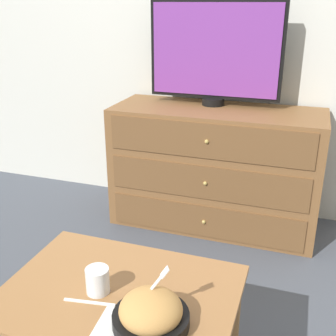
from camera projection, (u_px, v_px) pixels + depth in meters
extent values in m
plane|color=#474C56|center=(209.00, 202.00, 3.00)|extent=(12.00, 12.00, 0.00)
cube|color=silver|center=(218.00, 7.00, 2.54)|extent=(12.00, 0.05, 2.60)
cube|color=brown|center=(215.00, 168.00, 2.60)|extent=(1.24, 0.48, 0.74)
cube|color=brown|center=(204.00, 221.00, 2.48)|extent=(1.14, 0.01, 0.20)
sphere|color=tan|center=(204.00, 222.00, 2.47)|extent=(0.02, 0.02, 0.02)
cube|color=brown|center=(205.00, 183.00, 2.39)|extent=(1.14, 0.01, 0.20)
sphere|color=tan|center=(205.00, 183.00, 2.38)|extent=(0.02, 0.02, 0.02)
cube|color=brown|center=(207.00, 141.00, 2.30)|extent=(1.14, 0.01, 0.20)
sphere|color=tan|center=(207.00, 142.00, 2.29)|extent=(0.02, 0.02, 0.02)
cylinder|color=black|center=(213.00, 101.00, 2.55)|extent=(0.13, 0.13, 0.04)
cube|color=black|center=(216.00, 50.00, 2.45)|extent=(0.78, 0.04, 0.56)
cube|color=#7A3893|center=(215.00, 50.00, 2.43)|extent=(0.74, 0.01, 0.52)
cube|color=#9E6B3D|center=(119.00, 294.00, 1.40)|extent=(0.78, 0.57, 0.02)
cylinder|color=brown|center=(71.00, 283.00, 1.80)|extent=(0.04, 0.04, 0.42)
cylinder|color=brown|center=(234.00, 320.00, 1.59)|extent=(0.04, 0.04, 0.42)
cylinder|color=black|center=(151.00, 319.00, 1.24)|extent=(0.23, 0.23, 0.04)
ellipsoid|color=tan|center=(151.00, 310.00, 1.23)|extent=(0.19, 0.19, 0.11)
cube|color=white|center=(149.00, 292.00, 1.24)|extent=(0.09, 0.06, 0.13)
cube|color=white|center=(165.00, 272.00, 1.23)|extent=(0.03, 0.03, 0.03)
cylinder|color=#9E6638|center=(98.00, 285.00, 1.38)|extent=(0.07, 0.07, 0.05)
cylinder|color=white|center=(98.00, 280.00, 1.38)|extent=(0.08, 0.08, 0.09)
cube|color=white|center=(121.00, 327.00, 1.24)|extent=(0.16, 0.16, 0.00)
cube|color=white|center=(89.00, 302.00, 1.34)|extent=(0.17, 0.04, 0.01)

